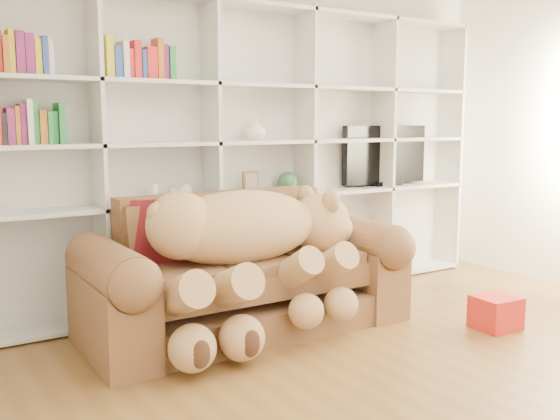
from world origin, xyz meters
TOP-DOWN VIEW (x-y plane):
  - floor at (0.00, 0.00)m, footprint 5.00×5.00m
  - wall_back at (0.00, 2.50)m, footprint 5.00×0.02m
  - bookshelf at (-0.24, 2.36)m, footprint 4.43×0.35m
  - sofa at (-0.51, 1.66)m, footprint 2.26×0.97m
  - teddy_bear at (-0.57, 1.47)m, footprint 1.70×0.93m
  - throw_pillow at (-1.02, 1.82)m, footprint 0.51×0.38m
  - gift_box at (1.01, 0.70)m, footprint 0.31×0.29m
  - tv at (1.40, 2.35)m, footprint 0.95×0.18m
  - picture_frame at (-0.09, 2.30)m, footprint 0.15×0.04m
  - green_vase at (0.28, 2.30)m, footprint 0.18×0.18m
  - figurine_tall at (-0.92, 2.30)m, footprint 0.09×0.09m
  - figurine_short at (-0.76, 2.30)m, footprint 0.06×0.06m
  - snow_globe at (-0.67, 2.30)m, footprint 0.12×0.12m
  - shelf_vase at (-0.04, 2.30)m, footprint 0.19×0.19m

SIDE VIEW (x-z plane):
  - floor at x=0.00m, z-range 0.00..0.00m
  - gift_box at x=1.01m, z-range 0.00..0.23m
  - sofa at x=-0.51m, z-range -0.12..0.83m
  - teddy_bear at x=-0.57m, z-range 0.17..1.15m
  - throw_pillow at x=-1.02m, z-range 0.47..0.95m
  - figurine_short at x=-0.76m, z-range 0.86..0.97m
  - snow_globe at x=-0.67m, z-range 0.87..0.99m
  - figurine_tall at x=-0.92m, z-range 0.86..1.01m
  - green_vase at x=0.28m, z-range 0.86..1.05m
  - picture_frame at x=-0.09m, z-range 0.87..1.06m
  - tv at x=1.40m, z-range 0.86..1.42m
  - bookshelf at x=-0.24m, z-range 0.11..2.51m
  - wall_back at x=0.00m, z-range 0.00..2.70m
  - shelf_vase at x=-0.04m, z-range 1.31..1.49m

